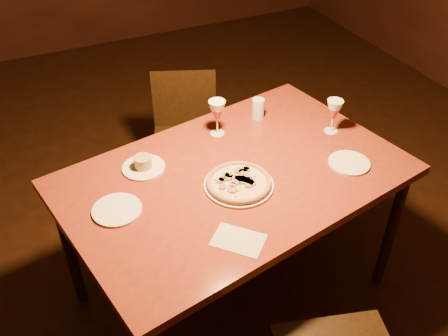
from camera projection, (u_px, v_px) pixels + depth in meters
name	position (u px, v px, depth m)	size (l,w,h in m)	color
floor	(188.00, 314.00, 2.58)	(7.00, 7.00, 0.00)	#311910
dining_table	(234.00, 186.00, 2.26)	(1.65, 1.22, 0.80)	maroon
chair_far	(185.00, 132.00, 3.09)	(0.51, 0.51, 0.81)	black
pizza_plate	(239.00, 183.00, 2.13)	(0.30, 0.30, 0.03)	white
ramekin_saucer	(143.00, 165.00, 2.23)	(0.19, 0.19, 0.06)	white
wine_glass_far	(217.00, 118.00, 2.40)	(0.08, 0.08, 0.18)	#AE4D48
wine_glass_right	(333.00, 116.00, 2.42)	(0.08, 0.08, 0.17)	#AE4D48
water_tumbler	(258.00, 109.00, 2.55)	(0.06, 0.06, 0.11)	silver
side_plate_left	(117.00, 210.00, 2.02)	(0.20, 0.20, 0.01)	white
side_plate_near	(349.00, 163.00, 2.26)	(0.19, 0.19, 0.01)	white
menu_card	(238.00, 240.00, 1.89)	(0.13, 0.19, 0.00)	beige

